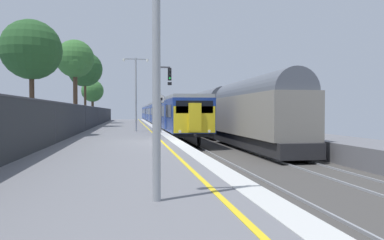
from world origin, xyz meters
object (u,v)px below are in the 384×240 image
Objects in this scene: signal_gantry at (162,91)px; background_tree_right at (75,60)px; background_tree_centre at (30,51)px; freight_train_adjacent_track at (227,111)px; platform_lamp_mid at (136,88)px; commuter_train_at_platform at (158,113)px; background_tree_back at (84,70)px; background_tree_left at (92,92)px; platform_lamp_near at (156,21)px; speed_limit_sign at (161,109)px.

signal_gantry is 11.86m from background_tree_right.
signal_gantry is 0.72× the size of background_tree_centre.
platform_lamp_mid is at bearing -172.00° from freight_train_adjacent_track.
commuter_train_at_platform is 11.91m from background_tree_back.
background_tree_right reaches higher than commuter_train_at_platform.
background_tree_back is at bearing -90.65° from background_tree_left.
background_tree_back is (-6.29, 19.92, 3.49)m from platform_lamp_mid.
signal_gantry is at bearing -46.19° from background_tree_right.
background_tree_left reaches higher than freight_train_adjacent_track.
platform_lamp_near is 31.48m from background_tree_right.
platform_lamp_near is at bearing -69.35° from background_tree_centre.
background_tree_left is at bearing 153.34° from commuter_train_at_platform.
background_tree_back reaches higher than freight_train_adjacent_track.
platform_lamp_mid is at bearing -56.15° from background_tree_right.
signal_gantry reaches higher than speed_limit_sign.
platform_lamp_mid is at bearing 90.00° from platform_lamp_near.
platform_lamp_mid is at bearing 38.91° from background_tree_centre.
speed_limit_sign is (-5.85, -3.53, 0.18)m from freight_train_adjacent_track.
background_tree_left is 19.95m from background_tree_right.
platform_lamp_near is (-3.58, -45.68, 1.78)m from commuter_train_at_platform.
platform_lamp_near is at bearing -94.48° from commuter_train_at_platform.
background_tree_left reaches higher than platform_lamp_near.
background_tree_left is 0.74× the size of background_tree_right.
platform_lamp_near is at bearing -81.50° from background_tree_back.
signal_gantry is at bearing -173.01° from freight_train_adjacent_track.
commuter_train_at_platform is 21.79× the size of speed_limit_sign.
background_tree_back is (-13.87, 18.86, 5.30)m from freight_train_adjacent_track.
platform_lamp_mid reaches higher than speed_limit_sign.
background_tree_right is at bearing 123.85° from platform_lamp_mid.
background_tree_left reaches higher than speed_limit_sign.
platform_lamp_mid is 10.84m from background_tree_right.
background_tree_left is at bearing 116.71° from freight_train_adjacent_track.
freight_train_adjacent_track is 24.46m from platform_lamp_near.
speed_limit_sign is 0.43× the size of background_tree_left.
freight_train_adjacent_track is (4.00, -22.47, 0.29)m from commuter_train_at_platform.
freight_train_adjacent_track is 24.00m from background_tree_back.
platform_lamp_near is 0.55× the size of background_tree_back.
commuter_train_at_platform is at bearing 20.12° from background_tree_back.
background_tree_centre reaches higher than freight_train_adjacent_track.
speed_limit_sign is 0.32× the size of background_tree_right.
background_tree_centre reaches higher than signal_gantry.
background_tree_right is (-13.35, 7.53, 5.03)m from freight_train_adjacent_track.
commuter_train_at_platform is 2.18× the size of freight_train_adjacent_track.
background_tree_left is 0.90× the size of background_tree_centre.
signal_gantry is at bearing 10.62° from platform_lamp_mid.
background_tree_right is at bearing 124.15° from speed_limit_sign.
platform_lamp_mid is (-2.10, -0.39, 0.16)m from signal_gantry.
commuter_train_at_platform is at bearing -26.66° from background_tree_left.
signal_gantry is at bearing 33.18° from background_tree_centre.
signal_gantry is 0.55× the size of background_tree_back.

